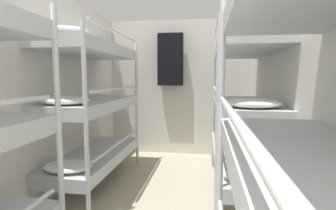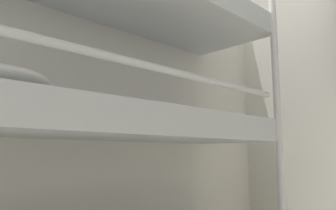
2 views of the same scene
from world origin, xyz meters
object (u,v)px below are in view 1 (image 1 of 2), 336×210
(bunk_stack_left_far, at_px, (92,104))
(bunk_stack_right_far, at_px, (243,107))
(bunk_stack_right_near, at_px, (335,184))
(hanging_coat, at_px, (170,60))

(bunk_stack_left_far, bearing_deg, bunk_stack_right_far, 0.00)
(bunk_stack_right_near, xyz_separation_m, hanging_coat, (-1.06, 3.71, 0.65))
(bunk_stack_right_far, distance_m, hanging_coat, 1.93)
(bunk_stack_right_near, distance_m, hanging_coat, 3.91)
(bunk_stack_right_near, relative_size, hanging_coat, 2.18)
(bunk_stack_right_far, height_order, hanging_coat, hanging_coat)
(bunk_stack_right_near, relative_size, bunk_stack_left_far, 1.00)
(bunk_stack_right_far, bearing_deg, bunk_stack_right_near, -90.00)
(bunk_stack_right_near, relative_size, bunk_stack_right_far, 1.00)
(bunk_stack_right_near, xyz_separation_m, bunk_stack_right_far, (0.00, 2.23, 0.00))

